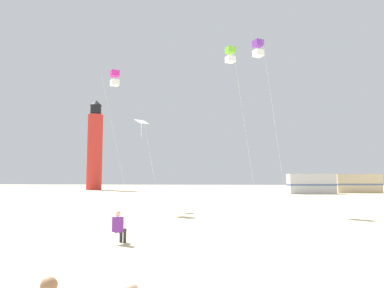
% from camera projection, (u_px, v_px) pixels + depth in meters
% --- Properties ---
extents(kite_flyer_standing, '(0.44, 0.56, 1.16)m').
position_uv_depth(kite_flyer_standing, '(119.00, 226.00, 12.37)').
color(kite_flyer_standing, '#722D99').
rests_on(kite_flyer_standing, ground).
extents(kite_box_lime, '(2.23, 2.23, 12.02)m').
position_uv_depth(kite_box_lime, '(230.00, 55.00, 26.09)').
color(kite_box_lime, silver).
rests_on(kite_box_lime, ground).
extents(kite_box_magenta, '(2.01, 1.87, 10.35)m').
position_uv_depth(kite_box_magenta, '(115.00, 78.00, 26.33)').
color(kite_box_magenta, silver).
rests_on(kite_box_magenta, ground).
extents(kite_box_violet, '(2.16, 2.16, 11.78)m').
position_uv_depth(kite_box_violet, '(258.00, 49.00, 24.14)').
color(kite_box_violet, silver).
rests_on(kite_box_violet, ground).
extents(kite_diamond_white, '(1.99, 1.99, 6.75)m').
position_uv_depth(kite_diamond_white, '(142.00, 125.00, 26.53)').
color(kite_diamond_white, silver).
rests_on(kite_diamond_white, ground).
extents(lighthouse_distant, '(2.80, 2.80, 16.80)m').
position_uv_depth(lighthouse_distant, '(95.00, 147.00, 65.02)').
color(lighthouse_distant, red).
rests_on(lighthouse_distant, ground).
extents(rv_van_silver, '(6.60, 2.84, 2.80)m').
position_uv_depth(rv_van_silver, '(311.00, 184.00, 49.40)').
color(rv_van_silver, '#B7BABF').
rests_on(rv_van_silver, ground).
extents(rv_van_tan, '(6.48, 2.44, 2.80)m').
position_uv_depth(rv_van_tan, '(357.00, 183.00, 52.58)').
color(rv_van_tan, '#C6B28C').
rests_on(rv_van_tan, ground).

